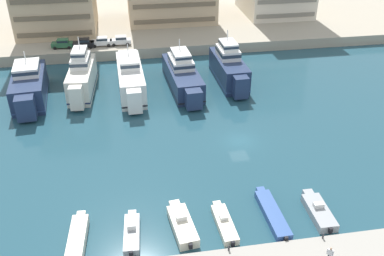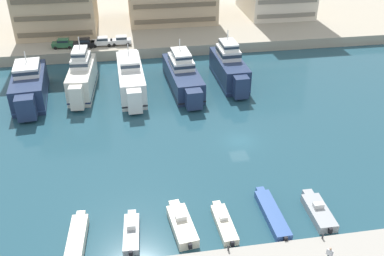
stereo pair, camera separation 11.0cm
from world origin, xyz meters
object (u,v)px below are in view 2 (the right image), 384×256
Objects in this scene: yacht_ivory_left at (82,77)px; yacht_navy_center_left at (183,75)px; motorboat_cream_center_left at (224,223)px; motorboat_blue_center at (272,214)px; motorboat_cream_far_left at (76,243)px; yacht_navy_center at (229,68)px; motorboat_grey_center_right at (318,211)px; yacht_navy_far_left at (29,86)px; motorboat_grey_left at (131,232)px; car_green_far_left at (63,43)px; car_black_left at (84,43)px; pedestrian_near_edge at (330,253)px; motorboat_cream_mid_left at (182,224)px; car_white_center_left at (121,40)px; car_white_mid_left at (102,41)px; yacht_white_mid_left at (131,78)px.

yacht_ivory_left is 0.84× the size of yacht_navy_center_left.
motorboat_cream_center_left is 5.42m from motorboat_blue_center.
yacht_navy_center is at bearing 55.99° from motorboat_cream_far_left.
yacht_navy_far_left is at bearing 136.16° from motorboat_grey_center_right.
motorboat_cream_far_left is 1.02× the size of motorboat_blue_center.
car_green_far_left is (-10.96, 50.68, 2.64)m from motorboat_grey_left.
yacht_navy_center_left is 4.26× the size of car_black_left.
yacht_navy_center_left is at bearing -3.59° from yacht_ivory_left.
yacht_navy_far_left is 18.02m from car_green_far_left.
car_green_far_left is (-5.57, 51.41, 2.51)m from motorboat_cream_far_left.
yacht_ivory_left reaches higher than pedestrian_near_edge.
yacht_navy_center is 2.24× the size of motorboat_cream_mid_left.
motorboat_blue_center is at bearing 6.36° from motorboat_cream_center_left.
car_white_center_left is at bearing 95.54° from motorboat_cream_mid_left.
car_white_center_left is (-18.21, 15.99, 0.43)m from yacht_navy_center.
yacht_ivory_left reaches higher than car_green_far_left.
motorboat_cream_far_left is 2.03× the size of car_black_left.
pedestrian_near_edge is (12.81, -6.95, 0.99)m from motorboat_cream_mid_left.
motorboat_blue_center is at bearing -95.91° from yacht_navy_center.
car_white_mid_left is (-13.00, 50.79, 2.63)m from motorboat_cream_center_left.
yacht_white_mid_left is 17.61m from car_white_mid_left.
yacht_navy_center_left reaches higher than pedestrian_near_edge.
motorboat_cream_far_left is at bearing -88.32° from car_black_left.
yacht_navy_center_left is 2.14× the size of motorboat_blue_center.
yacht_navy_center_left is 2.73× the size of motorboat_grey_center_right.
car_green_far_left reaches higher than motorboat_blue_center.
yacht_ivory_left is at bearing 10.98° from yacht_navy_far_left.
yacht_navy_far_left is 1.91× the size of motorboat_cream_far_left.
motorboat_cream_far_left is (-6.84, -34.39, -1.83)m from yacht_white_mid_left.
motorboat_cream_mid_left is (-4.99, -33.45, -1.67)m from yacht_navy_center_left.
yacht_ivory_left is at bearing 120.58° from pedestrian_near_edge.
motorboat_grey_left reaches higher than motorboat_cream_center_left.
motorboat_grey_left is (14.68, -33.06, -1.96)m from yacht_navy_far_left.
car_white_center_left is at bearing 138.71° from yacht_navy_center.
car_white_center_left is at bearing 100.34° from motorboat_cream_center_left.
car_black_left is (-0.38, 15.66, 0.35)m from yacht_ivory_left.
car_white_center_left reaches higher than motorboat_blue_center.
motorboat_grey_left is at bearing -118.07° from yacht_navy_center.
yacht_white_mid_left is 4.34× the size of car_white_mid_left.
car_black_left is (-16.44, 50.54, 2.63)m from motorboat_cream_center_left.
motorboat_grey_left is 50.69m from car_white_center_left.
yacht_navy_far_left is 48.00m from motorboat_grey_center_right.
car_white_mid_left reaches higher than pedestrian_near_edge.
pedestrian_near_edge reaches higher than motorboat_blue_center.
motorboat_grey_left is (6.52, -34.64, -2.30)m from yacht_ivory_left.
yacht_navy_center reaches higher than motorboat_cream_center_left.
motorboat_grey_left is (-18.47, -34.63, -2.21)m from yacht_navy_center.
motorboat_cream_far_left is at bearing -114.36° from yacht_navy_center_left.
yacht_ivory_left is at bearing 176.41° from yacht_navy_center_left.
yacht_white_mid_left is 35.11m from motorboat_cream_far_left.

